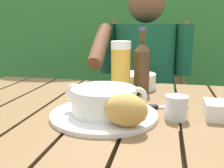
% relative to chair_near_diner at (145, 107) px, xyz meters
% --- Properties ---
extents(dining_table, '(1.21, 0.80, 0.75)m').
position_rel_chair_near_diner_xyz_m(dining_table, '(-0.05, -0.84, 0.15)').
color(dining_table, brown).
rests_on(dining_table, ground_plane).
extents(chair_near_diner, '(0.48, 0.44, 1.02)m').
position_rel_chair_near_diner_xyz_m(chair_near_diner, '(0.00, 0.00, 0.00)').
color(chair_near_diner, olive).
rests_on(chair_near_diner, ground_plane).
extents(person_eating, '(0.48, 0.47, 1.21)m').
position_rel_chair_near_diner_xyz_m(person_eating, '(-0.00, -0.20, 0.22)').
color(person_eating, '#155136').
rests_on(person_eating, ground_plane).
extents(serving_plate, '(0.30, 0.30, 0.01)m').
position_rel_chair_near_diner_xyz_m(serving_plate, '(-0.05, -0.89, 0.26)').
color(serving_plate, white).
rests_on(serving_plate, dining_table).
extents(soup_bowl, '(0.23, 0.18, 0.08)m').
position_rel_chair_near_diner_xyz_m(soup_bowl, '(-0.05, -0.89, 0.31)').
color(soup_bowl, white).
rests_on(soup_bowl, serving_plate).
extents(bread_roll, '(0.11, 0.09, 0.08)m').
position_rel_chair_near_diner_xyz_m(bread_roll, '(0.02, -0.97, 0.31)').
color(bread_roll, tan).
rests_on(bread_roll, serving_plate).
extents(beer_glass, '(0.07, 0.07, 0.19)m').
position_rel_chair_near_diner_xyz_m(beer_glass, '(-0.04, -0.66, 0.35)').
color(beer_glass, gold).
rests_on(beer_glass, dining_table).
extents(beer_bottle, '(0.06, 0.06, 0.24)m').
position_rel_chair_near_diner_xyz_m(beer_bottle, '(0.03, -0.61, 0.36)').
color(beer_bottle, '#4C331B').
rests_on(beer_bottle, dining_table).
extents(water_glass_small, '(0.06, 0.06, 0.06)m').
position_rel_chair_near_diner_xyz_m(water_glass_small, '(0.14, -0.87, 0.29)').
color(water_glass_small, silver).
rests_on(water_glass_small, dining_table).
extents(table_knife, '(0.16, 0.07, 0.01)m').
position_rel_chair_near_diner_xyz_m(table_knife, '(0.09, -0.79, 0.26)').
color(table_knife, silver).
rests_on(table_knife, dining_table).
extents(diner_bowl, '(0.15, 0.15, 0.06)m').
position_rel_chair_near_diner_xyz_m(diner_bowl, '(0.00, -0.55, 0.29)').
color(diner_bowl, white).
rests_on(diner_bowl, dining_table).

